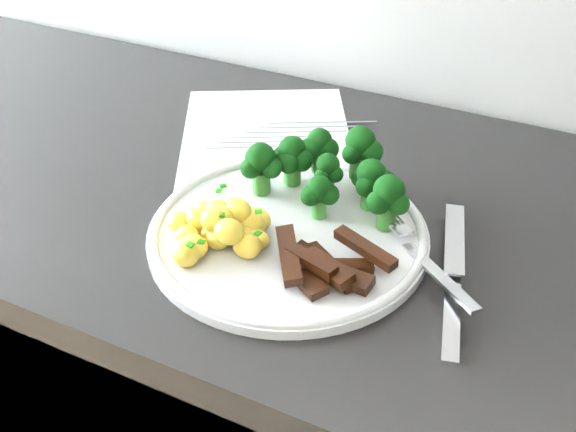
# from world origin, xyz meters

# --- Properties ---
(recipe_paper) EXTENTS (0.35, 0.39, 0.00)m
(recipe_paper) POSITION_xyz_m (-0.09, 1.77, 0.89)
(recipe_paper) COLOR white
(recipe_paper) RESTS_ON counter
(plate) EXTENTS (0.30, 0.30, 0.02)m
(plate) POSITION_xyz_m (0.03, 1.60, 0.89)
(plate) COLOR silver
(plate) RESTS_ON counter
(broccoli) EXTENTS (0.20, 0.12, 0.08)m
(broccoli) POSITION_xyz_m (0.04, 1.68, 0.94)
(broccoli) COLOR #2E6B23
(broccoli) RESTS_ON plate
(potatoes) EXTENTS (0.12, 0.11, 0.04)m
(potatoes) POSITION_xyz_m (-0.03, 1.55, 0.91)
(potatoes) COLOR yellow
(potatoes) RESTS_ON plate
(beef_strips) EXTENTS (0.13, 0.10, 0.03)m
(beef_strips) POSITION_xyz_m (0.09, 1.55, 0.91)
(beef_strips) COLOR black
(beef_strips) RESTS_ON plate
(fork) EXTENTS (0.15, 0.13, 0.02)m
(fork) POSITION_xyz_m (0.18, 1.61, 0.90)
(fork) COLOR silver
(fork) RESTS_ON plate
(knife) EXTENTS (0.07, 0.23, 0.03)m
(knife) POSITION_xyz_m (0.22, 1.58, 0.89)
(knife) COLOR silver
(knife) RESTS_ON plate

